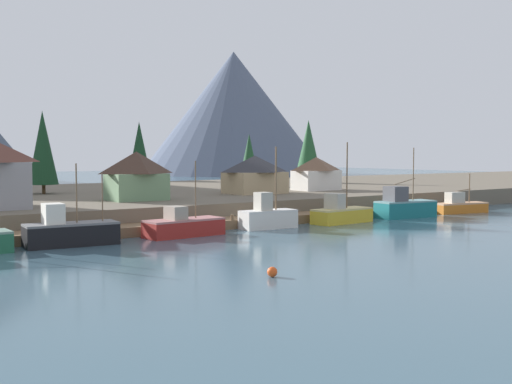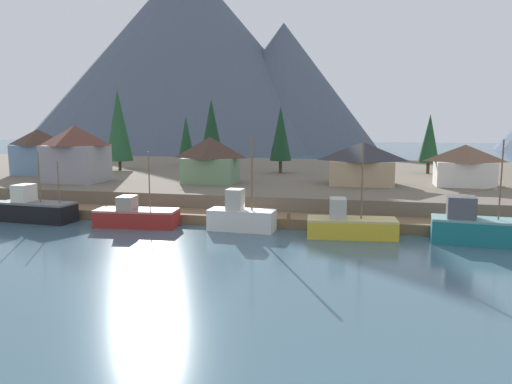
# 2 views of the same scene
# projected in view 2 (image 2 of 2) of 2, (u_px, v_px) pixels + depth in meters

# --- Properties ---
(ground_plane) EXTENTS (400.00, 400.00, 1.00)m
(ground_plane) POSITION_uv_depth(u_px,v_px,m) (282.00, 201.00, 68.63)
(ground_plane) COLOR #3D5B6B
(dock) EXTENTS (80.00, 4.00, 1.60)m
(dock) POSITION_uv_depth(u_px,v_px,m) (253.00, 219.00, 51.09)
(dock) COLOR brown
(dock) RESTS_ON ground_plane
(shoreline_bank) EXTENTS (400.00, 56.00, 2.50)m
(shoreline_bank) POSITION_uv_depth(u_px,v_px,m) (295.00, 179.00, 79.97)
(shoreline_bank) COLOR #665B4C
(shoreline_bank) RESTS_ON ground_plane
(mountain_west_peak) EXTENTS (131.25, 131.25, 75.57)m
(mountain_west_peak) POSITION_uv_depth(u_px,v_px,m) (188.00, 54.00, 200.88)
(mountain_west_peak) COLOR #475160
(mountain_west_peak) RESTS_ON ground_plane
(mountain_central_peak) EXTENTS (74.01, 74.01, 48.16)m
(mountain_central_peak) POSITION_uv_depth(u_px,v_px,m) (283.00, 87.00, 191.66)
(mountain_central_peak) COLOR #475160
(mountain_central_peak) RESTS_ON ground_plane
(fishing_boat_black) EXTENTS (8.39, 3.54, 7.43)m
(fishing_boat_black) POSITION_uv_depth(u_px,v_px,m) (36.00, 209.00, 52.18)
(fishing_boat_black) COLOR black
(fishing_boat_black) RESTS_ON ground_plane
(fishing_boat_red) EXTENTS (8.41, 3.65, 7.57)m
(fishing_boat_red) POSITION_uv_depth(u_px,v_px,m) (136.00, 216.00, 49.62)
(fishing_boat_red) COLOR maroon
(fishing_boat_red) RESTS_ON ground_plane
(fishing_boat_white) EXTENTS (6.53, 2.71, 9.05)m
(fishing_boat_white) POSITION_uv_depth(u_px,v_px,m) (241.00, 217.00, 47.72)
(fishing_boat_white) COLOR silver
(fishing_boat_white) RESTS_ON ground_plane
(fishing_boat_yellow) EXTENTS (8.31, 3.70, 9.64)m
(fishing_boat_yellow) POSITION_uv_depth(u_px,v_px,m) (350.00, 225.00, 44.95)
(fishing_boat_yellow) COLOR gold
(fishing_boat_yellow) RESTS_ON ground_plane
(fishing_boat_teal) EXTENTS (8.41, 3.69, 9.04)m
(fishing_boat_teal) POSITION_uv_depth(u_px,v_px,m) (478.00, 227.00, 42.57)
(fishing_boat_teal) COLOR #196B70
(fishing_boat_teal) RESTS_ON ground_plane
(house_white) EXTENTS (7.21, 4.59, 5.18)m
(house_white) POSITION_uv_depth(u_px,v_px,m) (465.00, 165.00, 61.14)
(house_white) COLOR silver
(house_white) RESTS_ON shoreline_bank
(house_blue) EXTENTS (7.48, 4.72, 6.92)m
(house_blue) POSITION_uv_depth(u_px,v_px,m) (39.00, 152.00, 74.27)
(house_blue) COLOR #6689A8
(house_blue) RESTS_ON shoreline_bank
(house_tan) EXTENTS (8.28, 6.24, 5.47)m
(house_tan) POSITION_uv_depth(u_px,v_px,m) (362.00, 163.00, 62.77)
(house_tan) COLOR tan
(house_tan) RESTS_ON shoreline_bank
(house_green) EXTENTS (7.10, 5.14, 6.03)m
(house_green) POSITION_uv_depth(u_px,v_px,m) (210.00, 159.00, 64.59)
(house_green) COLOR #6B8E66
(house_green) RESTS_ON shoreline_bank
(house_grey) EXTENTS (7.58, 6.39, 7.50)m
(house_grey) POSITION_uv_depth(u_px,v_px,m) (76.00, 153.00, 65.62)
(house_grey) COLOR gray
(house_grey) RESTS_ON shoreline_bank
(conifer_near_left) EXTENTS (3.20, 3.20, 9.18)m
(conifer_near_left) POSITION_uv_depth(u_px,v_px,m) (429.00, 139.00, 75.73)
(conifer_near_left) COLOR #4C3823
(conifer_near_left) RESTS_ON shoreline_bank
(conifer_near_right) EXTENTS (4.48, 4.48, 13.32)m
(conifer_near_right) POSITION_uv_depth(u_px,v_px,m) (118.00, 125.00, 81.54)
(conifer_near_right) COLOR #4C3823
(conifer_near_right) RESTS_ON shoreline_bank
(conifer_mid_left) EXTENTS (3.16, 3.16, 7.51)m
(conifer_mid_left) POSITION_uv_depth(u_px,v_px,m) (76.00, 143.00, 82.36)
(conifer_mid_left) COLOR #4C3823
(conifer_mid_left) RESTS_ON shoreline_bank
(conifer_mid_right) EXTENTS (3.40, 3.40, 10.47)m
(conifer_mid_right) POSITION_uv_depth(u_px,v_px,m) (281.00, 133.00, 76.39)
(conifer_mid_right) COLOR #4C3823
(conifer_mid_right) RESTS_ON shoreline_bank
(conifer_back_left) EXTENTS (4.20, 4.20, 11.85)m
(conifer_back_left) POSITION_uv_depth(u_px,v_px,m) (212.00, 130.00, 83.59)
(conifer_back_left) COLOR #4C3823
(conifer_back_left) RESTS_ON shoreline_bank
(conifer_centre) EXTENTS (2.93, 2.93, 8.96)m
(conifer_centre) POSITION_uv_depth(u_px,v_px,m) (186.00, 137.00, 91.37)
(conifer_centre) COLOR #4C3823
(conifer_centre) RESTS_ON shoreline_bank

